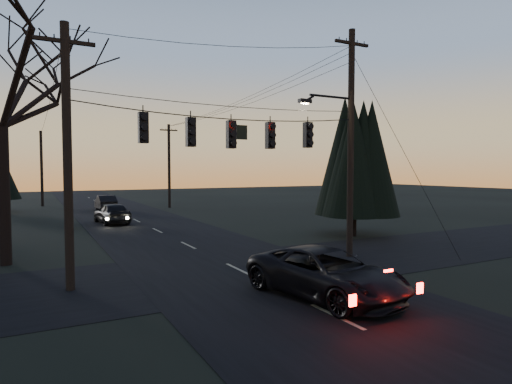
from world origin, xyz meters
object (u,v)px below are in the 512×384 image
evergreen_right (354,163)px  utility_pole_left (71,290)px  utility_pole_far_l (43,206)px  sedan_oncoming_a (112,213)px  utility_pole_right (349,256)px  bare_tree_left (0,71)px  utility_pole_far_r (170,208)px  suv_near (326,274)px  sedan_oncoming_b (106,203)px

evergreen_right → utility_pole_left: bearing=-163.8°
utility_pole_far_l → sedan_oncoming_a: (4.07, -18.87, 0.76)m
utility_pole_right → utility_pole_far_l: (-11.50, 36.00, 0.00)m
utility_pole_far_l → bare_tree_left: bare_tree_left is taller
utility_pole_far_l → utility_pole_right: bearing=-72.3°
utility_pole_far_r → utility_pole_far_l: bearing=145.2°
utility_pole_right → utility_pole_far_l: bearing=107.7°
suv_near → sedan_oncoming_a: (-2.73, 21.59, 0.03)m
evergreen_right → utility_pole_right: bearing=-132.2°
utility_pole_left → sedan_oncoming_b: (5.20, 27.68, 0.72)m
utility_pole_left → utility_pole_far_r: 30.27m
suv_near → sedan_oncoming_a: size_ratio=1.18×
utility_pole_left → sedan_oncoming_a: size_ratio=1.89×
utility_pole_far_l → suv_near: utility_pole_far_l is taller
utility_pole_left → suv_near: bearing=-33.3°
utility_pole_right → sedan_oncoming_a: 18.68m
utility_pole_left → utility_pole_far_l: (0.00, 36.00, 0.00)m
sedan_oncoming_a → sedan_oncoming_b: 10.61m
utility_pole_left → sedan_oncoming_a: (4.07, 17.13, 0.76)m
utility_pole_far_l → sedan_oncoming_b: size_ratio=1.83×
utility_pole_right → utility_pole_far_r: (0.00, 28.00, 0.00)m
utility_pole_far_r → suv_near: (-4.70, -32.46, 0.74)m
utility_pole_right → suv_near: bearing=-136.5°
utility_pole_far_l → suv_near: (6.80, -40.46, 0.74)m
utility_pole_far_l → sedan_oncoming_b: (5.20, -8.32, 0.72)m
utility_pole_far_l → sedan_oncoming_b: 9.84m
utility_pole_right → sedan_oncoming_b: bearing=102.8°
bare_tree_left → utility_pole_right: bearing=-21.0°
suv_near → sedan_oncoming_b: (-1.60, 32.14, -0.02)m
utility_pole_left → evergreen_right: evergreen_right is taller
evergreen_right → utility_pole_far_l: bearing=116.4°
bare_tree_left → evergreen_right: (17.64, -0.65, -3.56)m
utility_pole_far_r → sedan_oncoming_b: bearing=-177.1°
utility_pole_far_l → bare_tree_left: size_ratio=0.71×
bare_tree_left → sedan_oncoming_a: bare_tree_left is taller
evergreen_right → sedan_oncoming_b: (-10.42, 23.13, -3.55)m
utility_pole_right → evergreen_right: (4.12, 4.55, 4.27)m
utility_pole_left → sedan_oncoming_b: 28.17m
utility_pole_right → sedan_oncoming_b: utility_pole_right is taller
sedan_oncoming_b → bare_tree_left: bearing=72.3°
utility_pole_far_r → suv_near: 32.81m
suv_near → bare_tree_left: bearing=122.1°
utility_pole_far_r → utility_pole_far_l: utility_pole_far_r is taller
utility_pole_right → utility_pole_far_r: bearing=90.0°
utility_pole_far_r → evergreen_right: size_ratio=1.16×
utility_pole_far_r → utility_pole_far_l: 14.01m
utility_pole_left → utility_pole_far_r: size_ratio=1.00×
evergreen_right → suv_near: (-8.82, -9.01, -3.53)m
utility_pole_far_r → utility_pole_right: bearing=-90.0°
utility_pole_far_l → bare_tree_left: 31.85m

